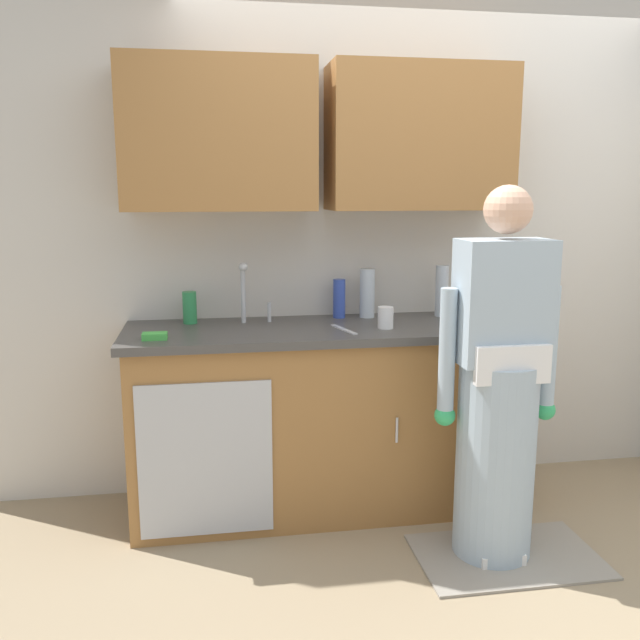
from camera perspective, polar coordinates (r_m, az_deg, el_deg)
ground_plane at (r=3.18m, az=13.23°, el=-19.61°), size 9.00×9.00×0.00m
kitchen_wall_with_uppers at (r=3.64m, az=6.17°, el=8.91°), size 4.80×0.44×2.70m
counter_cabinet at (r=3.45m, az=0.42°, el=-8.51°), size 1.90×0.62×0.90m
countertop at (r=3.33m, az=0.48°, el=-0.84°), size 1.96×0.66×0.04m
sink at (r=3.29m, az=-5.64°, el=-0.93°), size 0.50×0.36×0.35m
person_at_sink at (r=3.02m, az=14.79°, el=-6.93°), size 0.55×0.34×1.62m
floor_mat at (r=3.27m, az=15.51°, el=-18.66°), size 0.80×0.50×0.01m
bottle_dish_liquid at (r=3.44m, az=-10.94°, el=1.04°), size 0.07×0.07×0.16m
bottle_water_short at (r=3.53m, az=1.63°, el=1.82°), size 0.06×0.06×0.20m
bottle_water_tall at (r=3.63m, az=10.23°, el=2.44°), size 0.07×0.07×0.27m
bottle_cleaner_spray at (r=3.54m, az=4.00°, el=2.28°), size 0.08×0.08×0.26m
cup_by_sink at (r=3.28m, az=5.55°, el=0.21°), size 0.08×0.08×0.11m
knife_on_counter at (r=3.23m, az=2.01°, el=-0.80°), size 0.09×0.24×0.01m
sponge at (r=3.11m, az=-13.78°, el=-1.33°), size 0.11×0.07×0.03m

